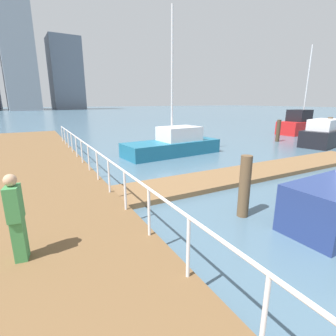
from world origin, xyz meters
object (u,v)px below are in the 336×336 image
moored_boat_2 (327,134)px  moored_boat_3 (301,125)px  pedestrian_0 (16,217)px  moored_boat_0 (174,144)px

moored_boat_2 → moored_boat_3: 6.58m
pedestrian_0 → moored_boat_3: bearing=24.6°
moored_boat_2 → pedestrian_0: (-20.01, -6.11, 0.46)m
moored_boat_0 → moored_boat_2: (12.01, -2.33, 0.12)m
moored_boat_2 → moored_boat_0: bearing=169.0°
moored_boat_0 → moored_boat_3: 16.48m
moored_boat_0 → pedestrian_0: size_ratio=5.13×
moored_boat_0 → moored_boat_3: size_ratio=0.99×
moored_boat_2 → pedestrian_0: pedestrian_0 is taller
pedestrian_0 → moored_boat_0: bearing=46.5°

